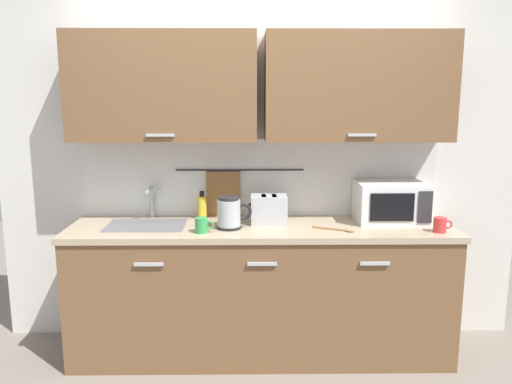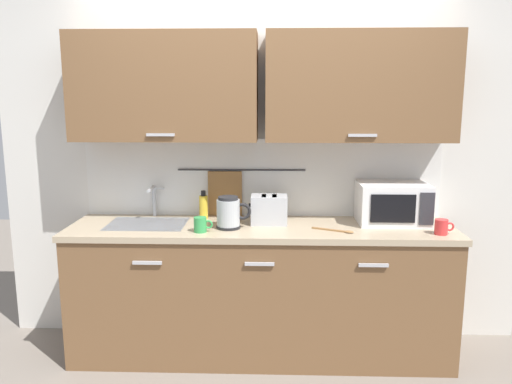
{
  "view_description": "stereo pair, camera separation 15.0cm",
  "coord_description": "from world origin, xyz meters",
  "px_view_note": "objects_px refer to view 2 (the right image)",
  "views": [
    {
      "loc": [
        -0.07,
        -2.96,
        1.74
      ],
      "look_at": [
        -0.03,
        0.33,
        1.12
      ],
      "focal_mm": 35.73,
      "sensor_mm": 36.0,
      "label": 1
    },
    {
      "loc": [
        0.08,
        -2.96,
        1.74
      ],
      "look_at": [
        -0.03,
        0.33,
        1.12
      ],
      "focal_mm": 35.73,
      "sensor_mm": 36.0,
      "label": 2
    }
  ],
  "objects_px": {
    "dish_soap_bottle": "(204,206)",
    "wooden_spoon": "(338,231)",
    "electric_kettle": "(229,213)",
    "mug_near_sink": "(201,225)",
    "mug_by_kettle": "(442,227)",
    "microwave": "(392,203)",
    "toaster": "(269,209)"
  },
  "relations": [
    {
      "from": "dish_soap_bottle",
      "to": "wooden_spoon",
      "type": "relative_size",
      "value": 0.75
    },
    {
      "from": "electric_kettle",
      "to": "dish_soap_bottle",
      "type": "bearing_deg",
      "value": 127.25
    },
    {
      "from": "mug_near_sink",
      "to": "mug_by_kettle",
      "type": "distance_m",
      "value": 1.5
    },
    {
      "from": "electric_kettle",
      "to": "wooden_spoon",
      "type": "height_order",
      "value": "electric_kettle"
    },
    {
      "from": "microwave",
      "to": "wooden_spoon",
      "type": "xyz_separation_m",
      "value": [
        -0.39,
        -0.24,
        -0.13
      ]
    },
    {
      "from": "microwave",
      "to": "toaster",
      "type": "distance_m",
      "value": 0.83
    },
    {
      "from": "toaster",
      "to": "mug_near_sink",
      "type": "bearing_deg",
      "value": -151.44
    },
    {
      "from": "microwave",
      "to": "toaster",
      "type": "height_order",
      "value": "microwave"
    },
    {
      "from": "electric_kettle",
      "to": "dish_soap_bottle",
      "type": "xyz_separation_m",
      "value": [
        -0.2,
        0.26,
        -0.01
      ]
    },
    {
      "from": "electric_kettle",
      "to": "wooden_spoon",
      "type": "bearing_deg",
      "value": -5.08
    },
    {
      "from": "mug_by_kettle",
      "to": "wooden_spoon",
      "type": "height_order",
      "value": "mug_by_kettle"
    },
    {
      "from": "microwave",
      "to": "dish_soap_bottle",
      "type": "bearing_deg",
      "value": 176.29
    },
    {
      "from": "dish_soap_bottle",
      "to": "microwave",
      "type": "bearing_deg",
      "value": -3.71
    },
    {
      "from": "mug_near_sink",
      "to": "wooden_spoon",
      "type": "relative_size",
      "value": 0.46
    },
    {
      "from": "dish_soap_bottle",
      "to": "toaster",
      "type": "height_order",
      "value": "dish_soap_bottle"
    },
    {
      "from": "microwave",
      "to": "wooden_spoon",
      "type": "distance_m",
      "value": 0.48
    },
    {
      "from": "microwave",
      "to": "dish_soap_bottle",
      "type": "relative_size",
      "value": 2.35
    },
    {
      "from": "microwave",
      "to": "mug_by_kettle",
      "type": "relative_size",
      "value": 3.83
    },
    {
      "from": "dish_soap_bottle",
      "to": "mug_by_kettle",
      "type": "bearing_deg",
      "value": -13.65
    },
    {
      "from": "dish_soap_bottle",
      "to": "mug_near_sink",
      "type": "relative_size",
      "value": 1.63
    },
    {
      "from": "dish_soap_bottle",
      "to": "wooden_spoon",
      "type": "height_order",
      "value": "dish_soap_bottle"
    },
    {
      "from": "microwave",
      "to": "dish_soap_bottle",
      "type": "xyz_separation_m",
      "value": [
        -1.29,
        0.08,
        -0.05
      ]
    },
    {
      "from": "wooden_spoon",
      "to": "mug_by_kettle",
      "type": "bearing_deg",
      "value": -4.09
    },
    {
      "from": "dish_soap_bottle",
      "to": "mug_near_sink",
      "type": "distance_m",
      "value": 0.37
    },
    {
      "from": "dish_soap_bottle",
      "to": "mug_by_kettle",
      "type": "distance_m",
      "value": 1.57
    },
    {
      "from": "mug_by_kettle",
      "to": "wooden_spoon",
      "type": "xyz_separation_m",
      "value": [
        -0.63,
        0.05,
        -0.04
      ]
    },
    {
      "from": "microwave",
      "to": "toaster",
      "type": "xyz_separation_m",
      "value": [
        -0.83,
        -0.05,
        -0.04
      ]
    },
    {
      "from": "microwave",
      "to": "mug_near_sink",
      "type": "relative_size",
      "value": 3.83
    },
    {
      "from": "electric_kettle",
      "to": "wooden_spoon",
      "type": "xyz_separation_m",
      "value": [
        0.69,
        -0.06,
        -0.1
      ]
    },
    {
      "from": "mug_near_sink",
      "to": "wooden_spoon",
      "type": "xyz_separation_m",
      "value": [
        0.86,
        0.04,
        -0.04
      ]
    },
    {
      "from": "dish_soap_bottle",
      "to": "mug_by_kettle",
      "type": "relative_size",
      "value": 1.63
    },
    {
      "from": "dish_soap_bottle",
      "to": "wooden_spoon",
      "type": "bearing_deg",
      "value": -20.0
    }
  ]
}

